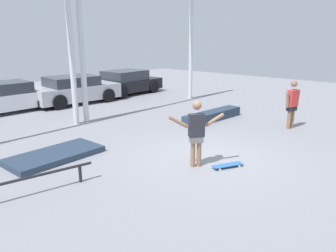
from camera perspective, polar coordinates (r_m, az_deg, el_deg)
name	(u,v)px	position (r m, az deg, el deg)	size (l,w,h in m)	color
ground_plane	(207,159)	(8.77, 6.75, -5.75)	(36.00, 36.00, 0.00)	gray
skateboarder	(196,130)	(7.98, 4.98, -0.78)	(1.19, 0.89, 1.66)	#8C664C
skateboard	(228,165)	(8.29, 10.34, -6.71)	(0.82, 0.55, 0.08)	#2D66B2
grind_box	(212,116)	(12.76, 7.74, 1.78)	(2.92, 0.56, 0.35)	#28384C
manual_pad	(55,155)	(9.25, -19.08, -4.85)	(2.44, 1.18, 0.16)	#28384C
grind_rail	(22,182)	(7.23, -24.11, -8.86)	(2.90, 0.65, 0.42)	black
canopy_support_right	(145,20)	(14.52, -4.05, 17.91)	(6.62, 0.20, 6.10)	silver
parked_car_white	(2,98)	(15.55, -26.88, 4.38)	(4.43, 1.92, 1.28)	white
parked_car_silver	(75,90)	(16.49, -15.95, 6.08)	(4.22, 2.32, 1.31)	#B7BABF
parked_car_black	(127,82)	(18.63, -7.22, 7.54)	(4.02, 2.14, 1.31)	black
bystander	(292,103)	(12.15, 20.82, 3.82)	(0.77, 0.30, 1.69)	#8C664C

